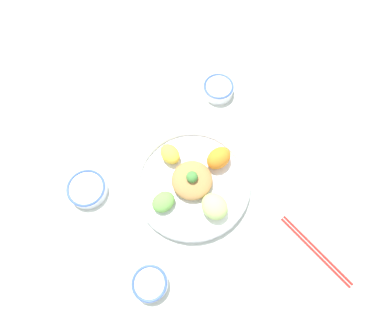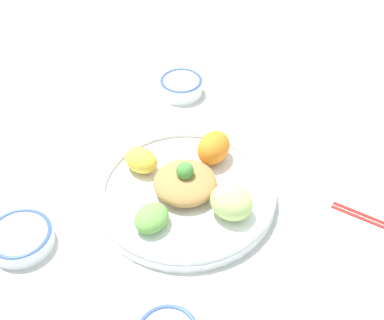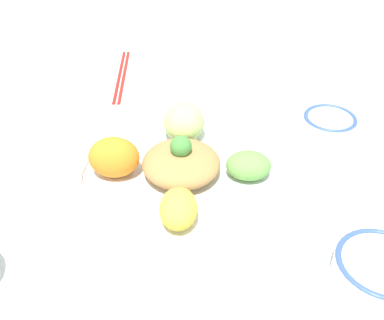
% 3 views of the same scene
% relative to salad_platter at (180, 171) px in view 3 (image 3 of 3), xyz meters
% --- Properties ---
extents(ground_plane, '(2.40, 2.40, 0.00)m').
position_rel_salad_platter_xyz_m(ground_plane, '(-0.03, 0.00, -0.02)').
color(ground_plane, silver).
extents(salad_platter, '(0.33, 0.33, 0.09)m').
position_rel_salad_platter_xyz_m(salad_platter, '(0.00, 0.00, 0.00)').
color(salad_platter, white).
rests_on(salad_platter, ground_plane).
extents(sauce_bowl_red, '(0.09, 0.09, 0.04)m').
position_rel_salad_platter_xyz_m(sauce_bowl_red, '(-0.29, -0.03, -0.00)').
color(sauce_bowl_red, white).
rests_on(sauce_bowl_red, ground_plane).
extents(sauce_bowl_dark, '(0.11, 0.11, 0.03)m').
position_rel_salad_platter_xyz_m(sauce_bowl_dark, '(-0.15, 0.26, -0.01)').
color(sauce_bowl_dark, white).
rests_on(sauce_bowl_dark, ground_plane).
extents(chopsticks_pair_near, '(0.10, 0.23, 0.01)m').
position_rel_salad_platter_xyz_m(chopsticks_pair_near, '(-0.01, -0.38, -0.02)').
color(chopsticks_pair_near, red).
rests_on(chopsticks_pair_near, ground_plane).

